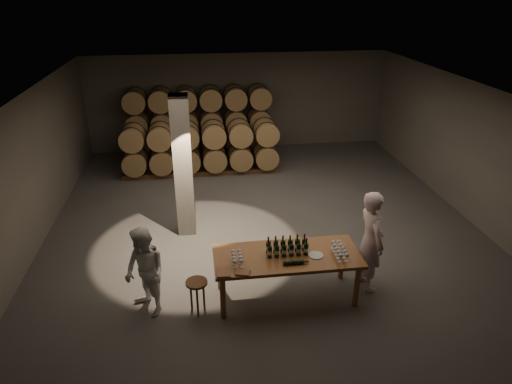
{
  "coord_description": "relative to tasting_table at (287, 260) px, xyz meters",
  "views": [
    {
      "loc": [
        -1.47,
        -9.21,
        5.29
      ],
      "look_at": [
        -0.24,
        -0.23,
        1.1
      ],
      "focal_mm": 32.0,
      "sensor_mm": 36.0,
      "label": 1
    }
  ],
  "objects": [
    {
      "name": "room",
      "position": [
        -1.8,
        2.7,
        0.8
      ],
      "size": [
        12.0,
        12.0,
        12.0
      ],
      "color": "#504E4B",
      "rests_on": "ground"
    },
    {
      "name": "tasting_table",
      "position": [
        0.0,
        0.0,
        0.0
      ],
      "size": [
        2.6,
        1.1,
        0.9
      ],
      "color": "brown",
      "rests_on": "ground"
    },
    {
      "name": "barrel_stack_back",
      "position": [
        -1.35,
        7.7,
        0.4
      ],
      "size": [
        4.7,
        0.95,
        2.31
      ],
      "color": "#57361D",
      "rests_on": "ground"
    },
    {
      "name": "barrel_stack_front",
      "position": [
        -1.35,
        6.3,
        0.03
      ],
      "size": [
        4.7,
        0.95,
        1.57
      ],
      "color": "#57361D",
      "rests_on": "ground"
    },
    {
      "name": "bottle_cluster",
      "position": [
        0.01,
        0.04,
        0.22
      ],
      "size": [
        0.73,
        0.23,
        0.34
      ],
      "color": "black",
      "rests_on": "tasting_table"
    },
    {
      "name": "lying_bottles",
      "position": [
        0.06,
        -0.31,
        0.14
      ],
      "size": [
        0.45,
        0.08,
        0.08
      ],
      "color": "black",
      "rests_on": "tasting_table"
    },
    {
      "name": "glass_cluster_left",
      "position": [
        -0.9,
        -0.11,
        0.22
      ],
      "size": [
        0.19,
        0.41,
        0.16
      ],
      "color": "silver",
      "rests_on": "tasting_table"
    },
    {
      "name": "glass_cluster_right",
      "position": [
        0.92,
        -0.12,
        0.22
      ],
      "size": [
        0.19,
        0.52,
        0.17
      ],
      "color": "silver",
      "rests_on": "tasting_table"
    },
    {
      "name": "plate",
      "position": [
        0.5,
        -0.1,
        0.11
      ],
      "size": [
        0.26,
        0.26,
        0.02
      ],
      "primitive_type": "cylinder",
      "color": "silver",
      "rests_on": "tasting_table"
    },
    {
      "name": "notebook_near",
      "position": [
        -0.84,
        -0.45,
        0.12
      ],
      "size": [
        0.27,
        0.24,
        0.03
      ],
      "primitive_type": "cube",
      "rotation": [
        0.0,
        0.0,
        -0.3
      ],
      "color": "brown",
      "rests_on": "tasting_table"
    },
    {
      "name": "notebook_corner",
      "position": [
        -1.15,
        -0.39,
        0.12
      ],
      "size": [
        0.25,
        0.31,
        0.03
      ],
      "primitive_type": "cube",
      "rotation": [
        0.0,
        0.0,
        -0.07
      ],
      "color": "brown",
      "rests_on": "tasting_table"
    },
    {
      "name": "pen",
      "position": [
        -0.77,
        -0.42,
        0.11
      ],
      "size": [
        0.14,
        0.05,
        0.01
      ],
      "primitive_type": "cylinder",
      "rotation": [
        0.0,
        1.57,
        -0.28
      ],
      "color": "black",
      "rests_on": "tasting_table"
    },
    {
      "name": "stool",
      "position": [
        -1.61,
        -0.21,
        -0.28
      ],
      "size": [
        0.38,
        0.38,
        0.63
      ],
      "rotation": [
        0.0,
        0.0,
        -0.02
      ],
      "color": "#57361D",
      "rests_on": "ground"
    },
    {
      "name": "person_man",
      "position": [
        1.58,
        0.12,
        0.19
      ],
      "size": [
        0.55,
        0.77,
        1.98
      ],
      "primitive_type": "imported",
      "rotation": [
        0.0,
        0.0,
        1.69
      ],
      "color": "silver",
      "rests_on": "ground"
    },
    {
      "name": "person_woman",
      "position": [
        -2.47,
        -0.08,
        0.02
      ],
      "size": [
        0.97,
        1.01,
        1.64
      ],
      "primitive_type": "imported",
      "rotation": [
        0.0,
        0.0,
        -0.93
      ],
      "color": "white",
      "rests_on": "ground"
    }
  ]
}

